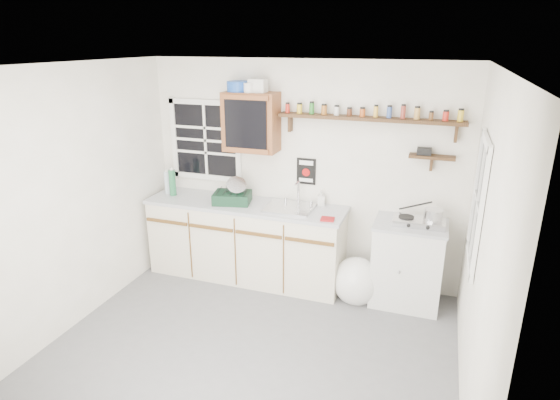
# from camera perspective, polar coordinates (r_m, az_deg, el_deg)

# --- Properties ---
(room) EXTENTS (3.64, 3.24, 2.54)m
(room) POSITION_cam_1_polar(r_m,az_deg,el_deg) (3.88, -4.04, -2.77)
(room) COLOR #5A595C
(room) RESTS_ON ground
(main_cabinet) EXTENTS (2.31, 0.63, 0.92)m
(main_cabinet) POSITION_cam_1_polar(r_m,az_deg,el_deg) (5.50, -4.17, -4.91)
(main_cabinet) COLOR beige
(main_cabinet) RESTS_ON floor
(right_cabinet) EXTENTS (0.73, 0.57, 0.91)m
(right_cabinet) POSITION_cam_1_polar(r_m,az_deg,el_deg) (5.15, 15.25, -7.42)
(right_cabinet) COLOR silver
(right_cabinet) RESTS_ON floor
(sink) EXTENTS (0.52, 0.44, 0.29)m
(sink) POSITION_cam_1_polar(r_m,az_deg,el_deg) (5.16, 1.22, -0.92)
(sink) COLOR #BCBCC1
(sink) RESTS_ON main_cabinet
(upper_cabinet) EXTENTS (0.60, 0.32, 0.65)m
(upper_cabinet) POSITION_cam_1_polar(r_m,az_deg,el_deg) (5.22, -3.54, 9.46)
(upper_cabinet) COLOR brown
(upper_cabinet) RESTS_ON wall_back
(upper_cabinet_clutter) EXTENTS (0.45, 0.24, 0.14)m
(upper_cabinet_clutter) POSITION_cam_1_polar(r_m,az_deg,el_deg) (5.20, -4.19, 13.67)
(upper_cabinet_clutter) COLOR #1946A5
(upper_cabinet_clutter) RESTS_ON upper_cabinet
(spice_shelf) EXTENTS (1.91, 0.18, 0.35)m
(spice_shelf) POSITION_cam_1_polar(r_m,az_deg,el_deg) (4.93, 10.81, 9.86)
(spice_shelf) COLOR black
(spice_shelf) RESTS_ON wall_back
(secondary_shelf) EXTENTS (0.45, 0.16, 0.24)m
(secondary_shelf) POSITION_cam_1_polar(r_m,az_deg,el_deg) (4.96, 17.78, 5.14)
(secondary_shelf) COLOR black
(secondary_shelf) RESTS_ON wall_back
(warning_sign) EXTENTS (0.22, 0.02, 0.30)m
(warning_sign) POSITION_cam_1_polar(r_m,az_deg,el_deg) (5.28, 3.21, 3.51)
(warning_sign) COLOR black
(warning_sign) RESTS_ON wall_back
(window_back) EXTENTS (0.93, 0.03, 0.98)m
(window_back) POSITION_cam_1_polar(r_m,az_deg,el_deg) (5.68, -9.05, 7.20)
(window_back) COLOR black
(window_back) RESTS_ON wall_back
(window_right) EXTENTS (0.03, 0.78, 1.08)m
(window_right) POSITION_cam_1_polar(r_m,az_deg,el_deg) (4.07, 23.06, -0.28)
(window_right) COLOR black
(window_right) RESTS_ON wall_back
(water_bottles) EXTENTS (0.18, 0.13, 0.34)m
(water_bottles) POSITION_cam_1_polar(r_m,az_deg,el_deg) (5.74, -13.24, 2.13)
(water_bottles) COLOR silver
(water_bottles) RESTS_ON main_cabinet
(dish_rack) EXTENTS (0.47, 0.39, 0.31)m
(dish_rack) POSITION_cam_1_polar(r_m,az_deg,el_deg) (5.33, -5.70, 0.66)
(dish_rack) COLOR black
(dish_rack) RESTS_ON main_cabinet
(soap_bottle) EXTENTS (0.10, 0.10, 0.18)m
(soap_bottle) POSITION_cam_1_polar(r_m,az_deg,el_deg) (5.25, 5.04, 0.26)
(soap_bottle) COLOR silver
(soap_bottle) RESTS_ON main_cabinet
(rag) EXTENTS (0.15, 0.13, 0.02)m
(rag) POSITION_cam_1_polar(r_m,az_deg,el_deg) (4.85, 5.82, -2.33)
(rag) COLOR maroon
(rag) RESTS_ON main_cabinet
(hotplate) EXTENTS (0.52, 0.29, 0.07)m
(hotplate) POSITION_cam_1_polar(r_m,az_deg,el_deg) (4.93, 16.59, -2.52)
(hotplate) COLOR #BCBCC1
(hotplate) RESTS_ON right_cabinet
(saucepan) EXTENTS (0.44, 0.27, 0.19)m
(saucepan) POSITION_cam_1_polar(r_m,az_deg,el_deg) (4.90, 18.11, -1.70)
(saucepan) COLOR #BCBCC1
(saucepan) RESTS_ON hotplate
(trash_bag) EXTENTS (0.46, 0.42, 0.53)m
(trash_bag) POSITION_cam_1_polar(r_m,az_deg,el_deg) (5.17, 9.31, -9.71)
(trash_bag) COLOR silver
(trash_bag) RESTS_ON floor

